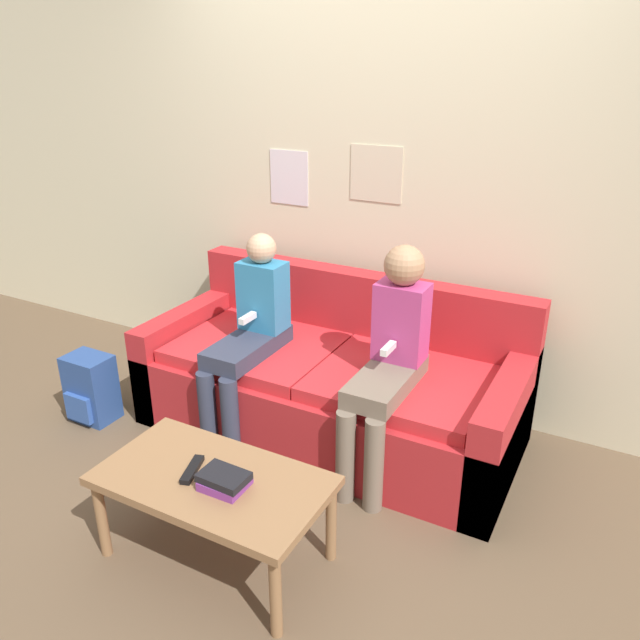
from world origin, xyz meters
TOP-DOWN VIEW (x-y plane):
  - ground_plane at (0.00, 0.00)m, footprint 10.00×10.00m
  - wall_back at (-0.00, 1.09)m, footprint 8.00×0.06m
  - couch at (0.00, 0.56)m, footprint 1.99×0.88m
  - coffee_table at (0.03, -0.52)m, footprint 0.91×0.50m
  - person_left at (-0.38, 0.35)m, footprint 0.24×0.59m
  - person_right at (0.40, 0.36)m, footprint 0.24×0.59m
  - tv_remote at (-0.06, -0.53)m, footprint 0.09×0.17m
  - book_stack at (0.11, -0.55)m, footprint 0.19×0.15m
  - backpack at (-1.24, 0.01)m, footprint 0.25×0.22m

SIDE VIEW (x-z plane):
  - ground_plane at x=0.00m, z-range 0.00..0.00m
  - backpack at x=-1.24m, z-range 0.00..0.38m
  - couch at x=0.00m, z-range -0.13..0.68m
  - coffee_table at x=0.03m, z-range 0.15..0.54m
  - tv_remote at x=-0.06m, z-range 0.39..0.42m
  - book_stack at x=0.11m, z-range 0.39..0.46m
  - person_left at x=-0.38m, z-range 0.05..1.13m
  - person_right at x=0.40m, z-range 0.07..1.19m
  - wall_back at x=0.00m, z-range 0.00..2.60m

